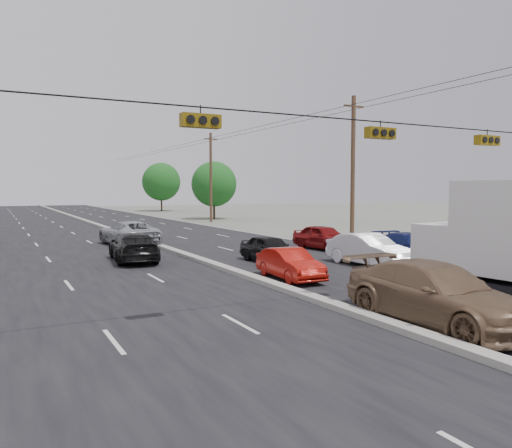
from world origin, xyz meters
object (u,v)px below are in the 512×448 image
Objects in this scene: tree_right_mid at (214,184)px; oncoming_near at (133,247)px; utility_pole_right_c at (211,177)px; queue_car_d at (412,248)px; oncoming_far at (129,233)px; tan_sedan at (436,294)px; utility_pole_right_b at (353,169)px; tree_right_far at (161,182)px; queue_car_b at (368,250)px; red_sedan at (290,264)px; queue_car_a at (270,249)px; queue_car_e at (324,237)px.

tree_right_mid reaches higher than oncoming_near.
utility_pole_right_c is 2.02× the size of queue_car_d.
queue_car_d is at bearing 121.01° from oncoming_far.
oncoming_far is at bearing 95.85° from tan_sedan.
oncoming_near is 7.77m from oncoming_far.
tan_sedan is 1.15× the size of queue_car_d.
queue_car_d is (-2.90, -8.45, -4.39)m from utility_pole_right_b.
tree_right_far is 74.03m from tan_sedan.
tree_right_mid is 39.52m from queue_car_b.
red_sedan is at bearing -102.69° from tree_right_far.
tree_right_far is at bearing 87.71° from tree_right_mid.
red_sedan is at bearing -166.86° from queue_car_b.
tree_right_far reaches higher than oncoming_far.
queue_car_a is (-9.50, -5.36, -4.42)m from utility_pole_right_b.
tree_right_mid reaches higher than tan_sedan.
utility_pole_right_c is 33.86m from queue_car_d.
queue_car_b reaches higher than oncoming_near.
queue_car_e is (-7.44, -57.18, -4.20)m from tree_right_far.
queue_car_e is (7.16, 15.27, -0.08)m from tan_sedan.
queue_car_b is (-5.80, -33.47, -4.34)m from utility_pole_right_c.
utility_pole_right_b is 2.61× the size of red_sedan.
utility_pole_right_b is at bearing -167.91° from oncoming_near.
queue_car_a is 6.40m from queue_car_e.
tree_right_far is 1.59× the size of oncoming_near.
utility_pole_right_b reaches higher than oncoming_near.
utility_pole_right_c is at bearing 75.54° from red_sedan.
oncoming_near reaches higher than queue_car_d.
queue_car_d is at bearing 157.60° from oncoming_near.
utility_pole_right_b is 2.13× the size of queue_car_b.
utility_pole_right_c is at bearing 69.73° from queue_car_a.
queue_car_a is (-9.50, -30.36, -4.42)m from utility_pole_right_c.
tree_right_far reaches higher than tan_sedan.
tan_sedan is 1.22× the size of queue_car_b.
queue_car_e is at bearing -98.25° from utility_pole_right_c.
queue_car_e is (7.16, 7.66, 0.12)m from red_sedan.
tan_sedan is at bearing -105.99° from tree_right_mid.
tree_right_mid reaches higher than queue_car_d.
utility_pole_right_b is 30.11m from tree_right_mid.
queue_car_a is 0.86× the size of queue_car_b.
tree_right_far is at bearing 80.35° from queue_car_b.
red_sedan is 0.75× the size of oncoming_near.
queue_car_d is 0.86× the size of oncoming_far.
utility_pole_right_c is 1.23× the size of tree_right_far.
utility_pole_right_b reaches higher than queue_car_a.
queue_car_b is at bearing -42.97° from queue_car_a.
queue_car_e reaches higher than queue_car_d.
tree_right_mid is at bearing -113.79° from oncoming_near.
tree_right_mid is 1.25× the size of tan_sedan.
queue_car_e is (-3.94, -2.18, -4.35)m from utility_pole_right_b.
queue_car_e is 11.55m from oncoming_near.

